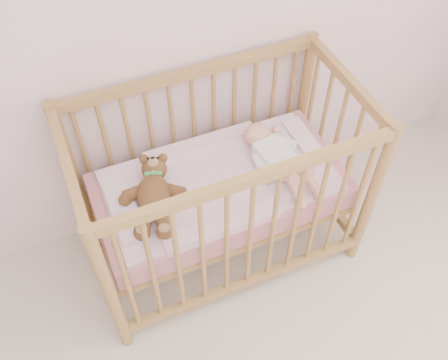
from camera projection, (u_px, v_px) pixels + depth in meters
name	position (u px, v px, depth m)	size (l,w,h in m)	color
wall_back	(135.00, 0.00, 2.01)	(4.00, 0.02, 2.70)	white
crib	(220.00, 188.00, 2.47)	(1.36, 0.76, 1.00)	#AB7D48
mattress	(220.00, 190.00, 2.49)	(1.22, 0.62, 0.13)	#CE808B
blanket	(220.00, 181.00, 2.43)	(1.10, 0.58, 0.06)	#EFA5C4
baby	(276.00, 156.00, 2.43)	(0.28, 0.58, 0.14)	white
teddy_bear	(153.00, 194.00, 2.27)	(0.34, 0.48, 0.13)	brown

